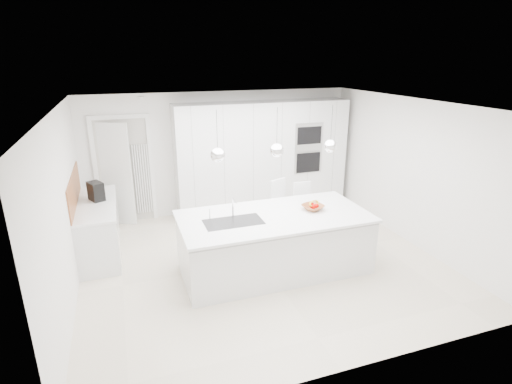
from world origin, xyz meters
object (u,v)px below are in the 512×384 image
object	(u,v)px
bar_stool_left	(280,211)
bar_stool_right	(304,212)
island_base	(275,245)
espresso_machine	(96,191)
fruit_bowl	(313,207)

from	to	relation	value
bar_stool_left	bar_stool_right	size ratio (longest dim) A/B	1.06
island_base	espresso_machine	xyz separation A→B (m)	(-2.53, 1.62, 0.62)
espresso_machine	fruit_bowl	bearing A→B (deg)	-51.09
fruit_bowl	bar_stool_right	distance (m)	0.98
fruit_bowl	espresso_machine	distance (m)	3.54
island_base	fruit_bowl	world-z (taller)	fruit_bowl
island_base	fruit_bowl	bearing A→B (deg)	5.55
bar_stool_left	island_base	bearing A→B (deg)	-137.81
bar_stool_right	bar_stool_left	bearing A→B (deg)	170.08
island_base	fruit_bowl	distance (m)	0.83
bar_stool_left	bar_stool_right	xyz separation A→B (m)	(0.43, -0.09, -0.03)
island_base	espresso_machine	world-z (taller)	espresso_machine
island_base	bar_stool_left	size ratio (longest dim) A/B	2.57
fruit_bowl	espresso_machine	xyz separation A→B (m)	(-3.18, 1.56, 0.11)
fruit_bowl	bar_stool_left	bearing A→B (deg)	99.06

